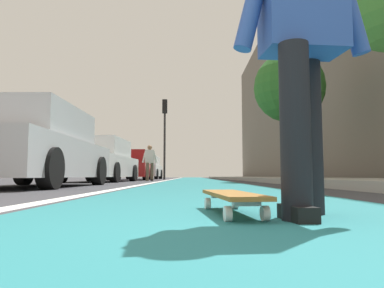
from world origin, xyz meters
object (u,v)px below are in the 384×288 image
Objects in this scene: traffic_light at (165,124)px; skater_person at (302,31)px; parked_car_near at (34,149)px; parked_car_far at (131,166)px; skateboard at (232,197)px; street_tree_mid at (289,88)px; parked_car_end at (145,168)px; parked_car_mid at (101,161)px; pedestrian_distant at (150,160)px.

skater_person is at bearing -173.71° from traffic_light.
parked_car_near is 11.55m from parked_car_far.
skateboard is 0.19× the size of street_tree_mid.
parked_car_end is 13.75m from street_tree_mid.
parked_car_far is (16.53, 3.61, -0.24)m from skater_person.
street_tree_mid is at bearing -132.80° from parked_car_far.
parked_car_mid is 2.93m from pedestrian_distant.
parked_car_end reaches higher than skateboard.
traffic_light is (8.27, -1.59, 2.48)m from parked_car_mid.
traffic_light is (18.88, 1.75, 3.09)m from skateboard.
parked_car_mid is at bearing 17.46° from skateboard.
skater_person is 16.92m from parked_car_far.
traffic_light is at bearing -10.85° from parked_car_mid.
street_tree_mid is at bearing -91.80° from parked_car_mid.
traffic_light is (14.04, -1.41, 2.48)m from parked_car_near.
parked_car_near is at bearing -178.23° from parked_car_mid.
street_tree_mid is at bearing -17.08° from skateboard.
parked_car_end is at bearing -0.31° from parked_car_mid.
parked_car_mid is at bearing 169.15° from traffic_light.
pedestrian_distant is (13.18, 1.95, 0.76)m from skateboard.
skater_person is at bearing -113.41° from skateboard.
skateboard is 0.92m from skater_person.
parked_car_near is 17.42m from parked_car_end.
parked_car_far is 1.02× the size of parked_car_end.
parked_car_mid is 7.02m from street_tree_mid.
skater_person reaches higher than parked_car_far.
traffic_light reaches higher than skateboard.
traffic_light is at bearing 5.30° from skateboard.
pedestrian_distant is at bearing 8.40° from skateboard.
skater_person reaches higher than parked_car_mid.
street_tree_mid is at bearing -15.11° from skater_person.
pedestrian_distant reaches higher than skateboard.
parked_car_far is 5.88m from parked_car_end.
parked_car_mid is 1.02× the size of street_tree_mid.
parked_car_mid is 0.99× the size of traffic_light.
parked_car_end is 0.94× the size of traffic_light.
street_tree_mid is at bearing -149.75° from traffic_light.
skateboard is 13.35m from pedestrian_distant.
skater_person is 11.17m from street_tree_mid.
parked_car_near is 0.97× the size of parked_car_mid.
pedestrian_distant reaches higher than parked_car_mid.
pedestrian_distant is at bearing -171.68° from parked_car_end.
pedestrian_distant is (2.58, -1.39, 0.15)m from parked_car_mid.
pedestrian_distant is (2.78, 5.14, -2.41)m from street_tree_mid.
skater_person is 0.36× the size of street_tree_mid.
pedestrian_distant is at bearing 9.75° from skater_person.
pedestrian_distant is at bearing -28.34° from parked_car_mid.
pedestrian_distant reaches higher than parked_car_near.
traffic_light is 9.82m from street_tree_mid.
traffic_light is at bearing -31.24° from parked_car_far.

